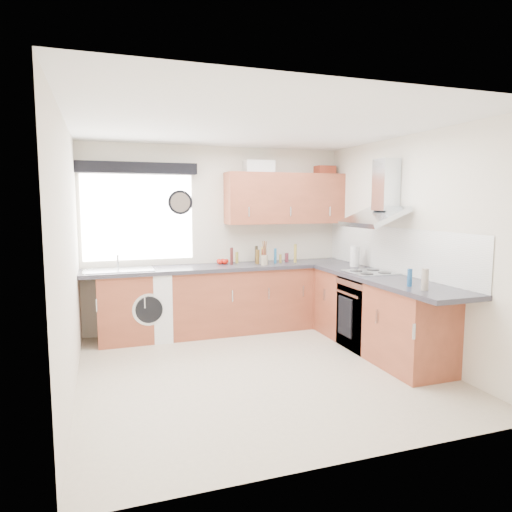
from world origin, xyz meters
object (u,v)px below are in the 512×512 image
object	(u,v)px
upper_cabinets	(285,198)
washing_machine	(147,304)
oven	(369,313)
extractor_hood	(380,200)

from	to	relation	value
upper_cabinets	washing_machine	xyz separation A→B (m)	(-1.95, -0.10, -1.35)
oven	extractor_hood	xyz separation A→B (m)	(0.10, -0.00, 1.34)
extractor_hood	upper_cabinets	xyz separation A→B (m)	(-0.65, 1.33, 0.03)
extractor_hood	upper_cabinets	distance (m)	1.48
oven	washing_machine	distance (m)	2.78
upper_cabinets	washing_machine	bearing A→B (deg)	-176.92
oven	extractor_hood	distance (m)	1.35
extractor_hood	washing_machine	size ratio (longest dim) A/B	0.87
extractor_hood	washing_machine	world-z (taller)	extractor_hood
extractor_hood	upper_cabinets	world-z (taller)	upper_cabinets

